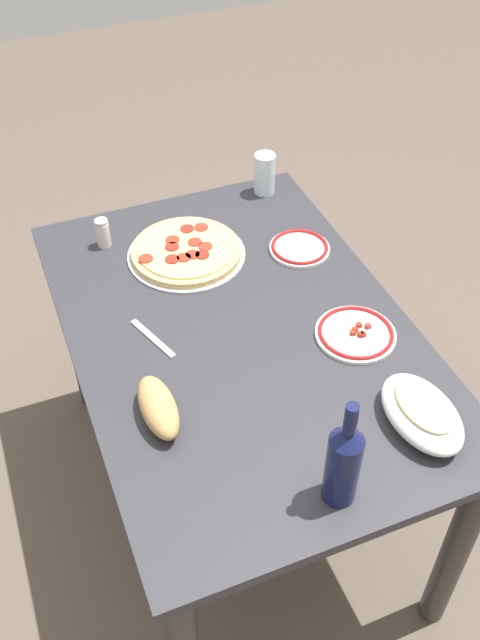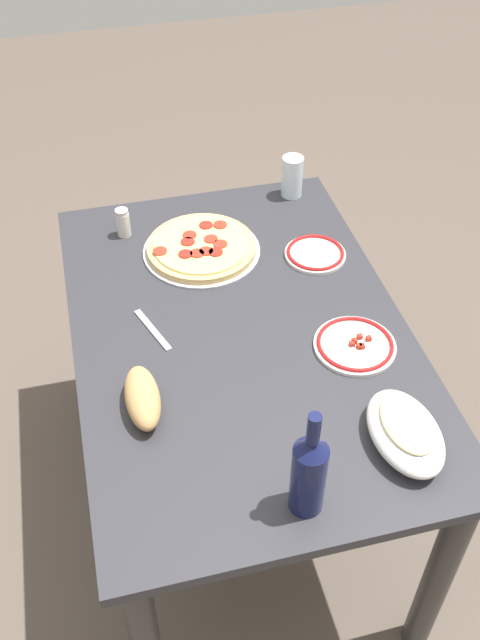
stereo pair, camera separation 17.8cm
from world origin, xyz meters
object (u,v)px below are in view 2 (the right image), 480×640
object	(u,v)px
side_plate_near	(355,345)
side_plate_far	(315,254)
baked_pasta_dish	(405,431)
water_glass	(292,177)
bread_loaf	(143,398)
pepperoni_pizza	(201,247)
dining_table	(240,363)
spice_shaker	(123,223)
wine_bottle	(309,472)

from	to	relation	value
side_plate_near	side_plate_far	distance (m)	0.37
baked_pasta_dish	water_glass	world-z (taller)	water_glass
baked_pasta_dish	bread_loaf	size ratio (longest dim) A/B	1.28
pepperoni_pizza	dining_table	bearing A→B (deg)	5.18
dining_table	pepperoni_pizza	world-z (taller)	pepperoni_pizza
dining_table	baked_pasta_dish	bearing A→B (deg)	30.95
side_plate_near	bread_loaf	size ratio (longest dim) A/B	1.09
pepperoni_pizza	bread_loaf	bearing A→B (deg)	-24.67
side_plate_near	dining_table	bearing A→B (deg)	-117.08
pepperoni_pizza	bread_loaf	xyz separation A→B (m)	(0.53, -0.24, 0.02)
water_glass	side_plate_far	xyz separation A→B (m)	(0.32, -0.03, -0.06)
baked_pasta_dish	side_plate_far	xyz separation A→B (m)	(-0.67, 0.02, -0.03)
baked_pasta_dish	water_glass	xyz separation A→B (m)	(-0.98, 0.05, 0.02)
bread_loaf	spice_shaker	world-z (taller)	spice_shaker
baked_pasta_dish	wine_bottle	xyz separation A→B (m)	(0.09, -0.25, 0.07)
side_plate_near	spice_shaker	xyz separation A→B (m)	(-0.60, -0.49, 0.03)
dining_table	wine_bottle	distance (m)	0.58
baked_pasta_dish	side_plate_far	world-z (taller)	baked_pasta_dish
side_plate_near	bread_loaf	distance (m)	0.54
bread_loaf	spice_shaker	distance (m)	0.67
side_plate_near	side_plate_far	bearing A→B (deg)	176.98
bread_loaf	spice_shaker	xyz separation A→B (m)	(-0.67, 0.04, 0.01)
pepperoni_pizza	water_glass	world-z (taller)	water_glass
baked_pasta_dish	spice_shaker	bearing A→B (deg)	-151.28
water_glass	spice_shaker	bearing A→B (deg)	-81.14
pepperoni_pizza	wine_bottle	world-z (taller)	wine_bottle
baked_pasta_dish	water_glass	size ratio (longest dim) A/B	1.83
wine_bottle	pepperoni_pizza	bearing A→B (deg)	-177.63
wine_bottle	side_plate_far	distance (m)	0.82
dining_table	side_plate_far	xyz separation A→B (m)	(-0.24, 0.28, 0.14)
baked_pasta_dish	wine_bottle	size ratio (longest dim) A/B	0.86
dining_table	bread_loaf	xyz separation A→B (m)	(0.20, -0.27, 0.17)
side_plate_far	spice_shaker	world-z (taller)	spice_shaker
side_plate_near	baked_pasta_dish	bearing A→B (deg)	-0.24
water_glass	spice_shaker	world-z (taller)	water_glass
pepperoni_pizza	water_glass	bearing A→B (deg)	123.13
water_glass	spice_shaker	xyz separation A→B (m)	(0.08, -0.54, -0.02)
dining_table	side_plate_near	xyz separation A→B (m)	(0.13, 0.26, 0.14)
wine_bottle	side_plate_far	bearing A→B (deg)	160.24
side_plate_far	bread_loaf	xyz separation A→B (m)	(0.43, -0.55, 0.03)
side_plate_far	baked_pasta_dish	bearing A→B (deg)	-1.78
bread_loaf	side_plate_far	bearing A→B (deg)	128.13
pepperoni_pizza	spice_shaker	world-z (taller)	spice_shaker
water_glass	side_plate_far	world-z (taller)	water_glass
dining_table	water_glass	size ratio (longest dim) A/B	9.59
water_glass	side_plate_near	distance (m)	0.69
dining_table	pepperoni_pizza	xyz separation A→B (m)	(-0.33, -0.03, 0.14)
baked_pasta_dish	water_glass	bearing A→B (deg)	177.33
dining_table	side_plate_far	distance (m)	0.39
pepperoni_pizza	bread_loaf	distance (m)	0.59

